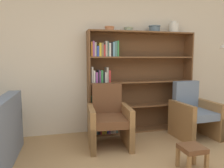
# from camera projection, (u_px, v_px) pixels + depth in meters

# --- Properties ---
(wall_back) EXTENTS (12.00, 0.06, 2.75)m
(wall_back) POSITION_uv_depth(u_px,v_px,m) (115.00, 58.00, 4.12)
(wall_back) COLOR beige
(wall_back) RESTS_ON ground
(bookshelf) EXTENTS (2.00, 0.30, 1.86)m
(bookshelf) POSITION_uv_depth(u_px,v_px,m) (131.00, 83.00, 4.08)
(bookshelf) COLOR brown
(bookshelf) RESTS_ON ground
(bowl_copper) EXTENTS (0.18, 0.18, 0.07)m
(bowl_copper) POSITION_uv_depth(u_px,v_px,m) (109.00, 28.00, 3.84)
(bowl_copper) COLOR #C67547
(bowl_copper) RESTS_ON bookshelf
(bowl_cream) EXTENTS (0.17, 0.17, 0.07)m
(bowl_cream) POSITION_uv_depth(u_px,v_px,m) (128.00, 29.00, 3.93)
(bowl_cream) COLOR gray
(bowl_cream) RESTS_ON bookshelf
(bowl_brass) EXTENTS (0.22, 0.22, 0.12)m
(bowl_brass) POSITION_uv_depth(u_px,v_px,m) (155.00, 28.00, 4.05)
(bowl_brass) COLOR slate
(bowl_brass) RESTS_ON bookshelf
(vase_tall) EXTENTS (0.18, 0.18, 0.21)m
(vase_tall) POSITION_uv_depth(u_px,v_px,m) (174.00, 28.00, 4.15)
(vase_tall) COLOR silver
(vase_tall) RESTS_ON bookshelf
(armchair_leather) EXTENTS (0.69, 0.73, 0.97)m
(armchair_leather) POSITION_uv_depth(u_px,v_px,m) (109.00, 119.00, 3.44)
(armchair_leather) COLOR olive
(armchair_leather) RESTS_ON ground
(armchair_cushioned) EXTENTS (0.68, 0.72, 0.97)m
(armchair_cushioned) POSITION_uv_depth(u_px,v_px,m) (193.00, 113.00, 3.82)
(armchair_cushioned) COLOR olive
(armchair_cushioned) RESTS_ON ground
(footstool) EXTENTS (0.28, 0.28, 0.31)m
(footstool) POSITION_uv_depth(u_px,v_px,m) (192.00, 151.00, 2.68)
(footstool) COLOR olive
(footstool) RESTS_ON ground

